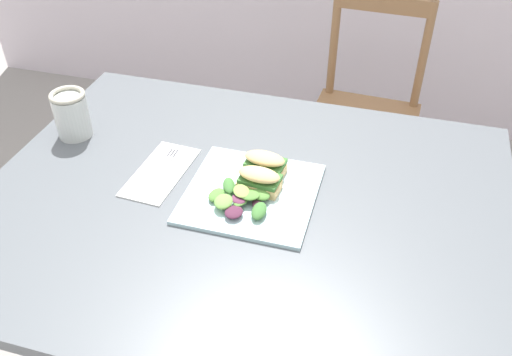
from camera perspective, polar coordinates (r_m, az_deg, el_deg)
The scene contains 9 objects.
dining_table at distance 1.35m, azimuth -1.35°, elevation -6.11°, with size 1.23×0.97×0.74m.
chair_wooden_far at distance 2.16m, azimuth 11.25°, elevation 6.39°, with size 0.42×0.42×0.87m.
plate_lunch at distance 1.27m, azimuth -0.49°, elevation -1.60°, with size 0.30×0.30×0.01m, color silver.
sandwich_half_front at distance 1.26m, azimuth 0.34°, elevation -0.17°, with size 0.10×0.07×0.06m.
sandwich_half_back at distance 1.31m, azimuth 0.93°, elevation 1.53°, with size 0.10×0.07×0.06m.
salad_mixed_greens at distance 1.24m, azimuth -1.34°, elevation -1.98°, with size 0.15×0.15×0.03m.
napkin_folded at distance 1.36m, azimuth -9.92°, elevation 0.62°, with size 0.11×0.23×0.00m, color white.
fork_on_napkin at distance 1.37m, azimuth -9.64°, elevation 1.17°, with size 0.03×0.19×0.00m.
mason_jar_iced_tea at distance 1.53m, azimuth -18.66°, elevation 6.12°, with size 0.09×0.09×0.13m.
Camera 1 is at (0.44, -0.76, 1.56)m, focal length 38.31 mm.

